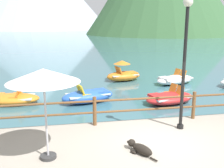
{
  "coord_description": "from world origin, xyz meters",
  "views": [
    {
      "loc": [
        -2.6,
        -6.53,
        3.72
      ],
      "look_at": [
        -0.51,
        5.0,
        0.9
      ],
      "focal_mm": 42.99,
      "sensor_mm": 36.0,
      "label": 1
    }
  ],
  "objects_px": {
    "beach_umbrella": "(43,77)",
    "pedal_boat_0": "(169,98)",
    "lamp_post": "(185,52)",
    "pedal_boat_1": "(88,96)",
    "pedal_boat_3": "(175,79)",
    "pedal_boat_5": "(123,74)",
    "pedal_boat_2": "(11,99)",
    "dog_resting": "(140,148)"
  },
  "relations": [
    {
      "from": "lamp_post",
      "to": "pedal_boat_2",
      "type": "distance_m",
      "value": 8.07
    },
    {
      "from": "pedal_boat_0",
      "to": "pedal_boat_2",
      "type": "xyz_separation_m",
      "value": [
        -7.06,
        1.19,
        -0.01
      ]
    },
    {
      "from": "lamp_post",
      "to": "pedal_boat_3",
      "type": "bearing_deg",
      "value": 67.96
    },
    {
      "from": "lamp_post",
      "to": "dog_resting",
      "type": "bearing_deg",
      "value": -141.93
    },
    {
      "from": "lamp_post",
      "to": "pedal_boat_1",
      "type": "distance_m",
      "value": 5.69
    },
    {
      "from": "beach_umbrella",
      "to": "pedal_boat_0",
      "type": "height_order",
      "value": "beach_umbrella"
    },
    {
      "from": "pedal_boat_1",
      "to": "pedal_boat_5",
      "type": "bearing_deg",
      "value": 57.92
    },
    {
      "from": "pedal_boat_0",
      "to": "pedal_boat_3",
      "type": "relative_size",
      "value": 0.93
    },
    {
      "from": "beach_umbrella",
      "to": "pedal_boat_3",
      "type": "bearing_deg",
      "value": 50.58
    },
    {
      "from": "dog_resting",
      "to": "pedal_boat_5",
      "type": "bearing_deg",
      "value": 79.81
    },
    {
      "from": "pedal_boat_1",
      "to": "pedal_boat_5",
      "type": "relative_size",
      "value": 1.13
    },
    {
      "from": "dog_resting",
      "to": "pedal_boat_3",
      "type": "xyz_separation_m",
      "value": [
        4.61,
        8.55,
        -0.25
      ]
    },
    {
      "from": "pedal_boat_2",
      "to": "pedal_boat_0",
      "type": "bearing_deg",
      "value": -9.56
    },
    {
      "from": "pedal_boat_2",
      "to": "pedal_boat_3",
      "type": "relative_size",
      "value": 0.91
    },
    {
      "from": "lamp_post",
      "to": "pedal_boat_2",
      "type": "xyz_separation_m",
      "value": [
        -5.92,
        4.88,
        -2.53
      ]
    },
    {
      "from": "pedal_boat_1",
      "to": "pedal_boat_2",
      "type": "relative_size",
      "value": 1.04
    },
    {
      "from": "dog_resting",
      "to": "pedal_boat_3",
      "type": "bearing_deg",
      "value": 61.67
    },
    {
      "from": "beach_umbrella",
      "to": "pedal_boat_3",
      "type": "distance_m",
      "value": 11.1
    },
    {
      "from": "lamp_post",
      "to": "pedal_boat_0",
      "type": "relative_size",
      "value": 1.5
    },
    {
      "from": "pedal_boat_0",
      "to": "pedal_boat_3",
      "type": "bearing_deg",
      "value": 63.31
    },
    {
      "from": "pedal_boat_0",
      "to": "pedal_boat_1",
      "type": "bearing_deg",
      "value": 167.57
    },
    {
      "from": "beach_umbrella",
      "to": "pedal_boat_0",
      "type": "relative_size",
      "value": 0.85
    },
    {
      "from": "lamp_post",
      "to": "pedal_boat_1",
      "type": "relative_size",
      "value": 1.49
    },
    {
      "from": "lamp_post",
      "to": "pedal_boat_2",
      "type": "relative_size",
      "value": 1.54
    },
    {
      "from": "lamp_post",
      "to": "pedal_boat_0",
      "type": "xyz_separation_m",
      "value": [
        1.14,
        3.69,
        -2.52
      ]
    },
    {
      "from": "lamp_post",
      "to": "beach_umbrella",
      "type": "xyz_separation_m",
      "value": [
        -3.98,
        -1.17,
        -0.34
      ]
    },
    {
      "from": "beach_umbrella",
      "to": "pedal_boat_3",
      "type": "height_order",
      "value": "beach_umbrella"
    },
    {
      "from": "dog_resting",
      "to": "pedal_boat_1",
      "type": "bearing_deg",
      "value": 97.86
    },
    {
      "from": "dog_resting",
      "to": "pedal_boat_0",
      "type": "bearing_deg",
      "value": 60.54
    },
    {
      "from": "pedal_boat_3",
      "to": "pedal_boat_5",
      "type": "bearing_deg",
      "value": 154.05
    },
    {
      "from": "dog_resting",
      "to": "pedal_boat_5",
      "type": "relative_size",
      "value": 0.42
    },
    {
      "from": "pedal_boat_1",
      "to": "pedal_boat_5",
      "type": "distance_m",
      "value": 4.87
    },
    {
      "from": "pedal_boat_3",
      "to": "pedal_boat_5",
      "type": "distance_m",
      "value": 3.15
    },
    {
      "from": "dog_resting",
      "to": "pedal_boat_1",
      "type": "xyz_separation_m",
      "value": [
        -0.8,
        5.8,
        -0.21
      ]
    },
    {
      "from": "beach_umbrella",
      "to": "pedal_boat_3",
      "type": "relative_size",
      "value": 0.79
    },
    {
      "from": "lamp_post",
      "to": "dog_resting",
      "type": "relative_size",
      "value": 4.01
    },
    {
      "from": "beach_umbrella",
      "to": "pedal_boat_5",
      "type": "xyz_separation_m",
      "value": [
        4.09,
        9.78,
        -2.02
      ]
    },
    {
      "from": "pedal_boat_2",
      "to": "beach_umbrella",
      "type": "bearing_deg",
      "value": -72.27
    },
    {
      "from": "beach_umbrella",
      "to": "pedal_boat_2",
      "type": "height_order",
      "value": "beach_umbrella"
    },
    {
      "from": "dog_resting",
      "to": "pedal_boat_3",
      "type": "height_order",
      "value": "pedal_boat_3"
    },
    {
      "from": "lamp_post",
      "to": "pedal_boat_5",
      "type": "xyz_separation_m",
      "value": [
        0.1,
        8.61,
        -2.36
      ]
    },
    {
      "from": "beach_umbrella",
      "to": "pedal_boat_1",
      "type": "bearing_deg",
      "value": 75.16
    }
  ]
}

